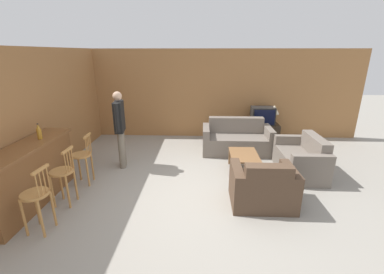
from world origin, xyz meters
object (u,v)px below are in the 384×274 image
Objects in this scene: coffee_table at (244,157)px; bar_chair_mid at (63,175)px; tv at (263,116)px; person_by_window at (120,126)px; armchair_near at (263,188)px; bar_chair_far at (83,158)px; loveseat_right at (302,160)px; table_lamp at (274,110)px; bottle at (39,132)px; bar_chair_near at (37,199)px; tv_unit at (261,132)px; couch_far at (236,140)px.

bar_chair_mid is at bearing -156.77° from coffee_table.
tv is 4.03m from person_by_window.
armchair_near reaches higher than coffee_table.
bar_chair_far is 1.15× the size of coffee_table.
loveseat_right is 2.44× the size of table_lamp.
coffee_table is at bearing -111.41° from tv.
bar_chair_mid reaches higher than loveseat_right.
tv is at bearing 100.79° from loveseat_right.
bottle is (-3.89, 0.27, 0.85)m from armchair_near.
bottle is at bearing -146.06° from tv.
loveseat_right is at bearing -87.60° from table_lamp.
tv is at bearing 78.37° from armchair_near.
bar_chair_far is (0.00, 1.45, 0.00)m from bar_chair_near.
bar_chair_mid is 3.59× the size of bottle.
person_by_window is (1.05, 1.16, -0.20)m from bottle.
tv is (0.69, 3.36, 0.45)m from armchair_near.
loveseat_right reaches higher than tv_unit.
armchair_near is 1.19× the size of coffee_table.
bar_chair_far is at bearing -147.86° from table_lamp.
coffee_table is at bearing -89.27° from couch_far.
table_lamp is (4.90, 3.09, -0.24)m from bottle.
tv is at bearing 47.25° from couch_far.
table_lamp is at bearing 0.00° from tv_unit.
armchair_near is at bearing -10.46° from bar_chair_far.
bar_chair_mid reaches higher than couch_far.
bar_chair_mid is 0.91m from bottle.
bar_chair_far is at bearing -145.94° from tv.
tv is at bearing -179.44° from table_lamp.
couch_far is at bearing 45.60° from bar_chair_near.
bar_chair_near is 0.97× the size of armchair_near.
bar_chair_far is at bearing -168.57° from coffee_table.
tv_unit is at bearing 40.63° from bar_chair_mid.
couch_far is at bearing 30.21° from bottle.
armchair_near is 3.56m from table_lamp.
bottle is at bearing -146.03° from tv_unit.
coffee_table is (-0.13, 1.27, 0.03)m from armchair_near.
table_lamp is at bearing 38.25° from couch_far.
person_by_window is at bearing -153.36° from table_lamp.
tv_unit is (0.69, 3.36, -0.06)m from armchair_near.
couch_far is 1.30× the size of loveseat_right.
loveseat_right is 2.16m from tv_unit.
armchair_near is at bearing -101.63° from tv.
bar_chair_far is 0.58× the size of couch_far.
person_by_window is (0.52, 2.26, 0.44)m from bar_chair_near.
loveseat_right is 0.79× the size of person_by_window.
armchair_near is at bearing 13.84° from bar_chair_near.
bar_chair_near and bar_chair_far have the same top height.
tv is 2.27× the size of bottle.
bar_chair_far is 4.51m from loveseat_right.
tv_unit is 5.60m from bottle.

